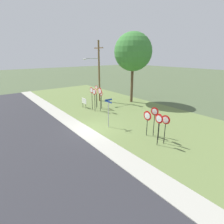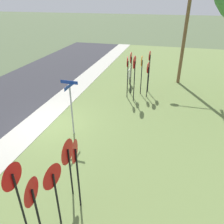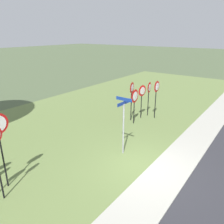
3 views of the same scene
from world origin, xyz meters
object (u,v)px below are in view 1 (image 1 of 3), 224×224
(stop_sign_far_center, at_px, (94,96))
(stop_sign_center_tall, at_px, (96,94))
(stop_sign_near_right, at_px, (92,94))
(yield_sign_far_right, at_px, (159,122))
(utility_pole, at_px, (98,69))
(street_name_post, at_px, (108,111))
(stop_sign_near_left, at_px, (97,92))
(notice_board, at_px, (84,101))
(oak_tree_left, at_px, (133,52))
(yield_sign_center, at_px, (147,118))
(yield_sign_near_right, at_px, (159,121))
(yield_sign_near_left, at_px, (165,123))
(yield_sign_far_left, at_px, (154,115))
(stop_sign_far_right, at_px, (101,96))
(stop_sign_far_left, at_px, (100,94))

(stop_sign_far_center, xyz_separation_m, stop_sign_center_tall, (-0.86, 0.76, -0.07))
(stop_sign_near_right, distance_m, stop_sign_far_center, 0.73)
(yield_sign_far_right, bearing_deg, utility_pole, 164.47)
(street_name_post, xyz_separation_m, utility_pole, (-8.78, 4.69, 2.91))
(stop_sign_near_left, bearing_deg, stop_sign_far_center, -36.97)
(stop_sign_near_right, relative_size, utility_pole, 0.34)
(yield_sign_far_right, bearing_deg, stop_sign_near_right, 175.56)
(notice_board, relative_size, oak_tree_left, 0.13)
(oak_tree_left, bearing_deg, yield_sign_center, -37.05)
(yield_sign_near_right, relative_size, utility_pole, 0.26)
(stop_sign_far_center, height_order, yield_sign_far_right, stop_sign_far_center)
(yield_sign_near_left, height_order, notice_board, yield_sign_near_left)
(stop_sign_center_tall, xyz_separation_m, yield_sign_far_left, (9.61, -0.47, -0.01))
(stop_sign_near_right, relative_size, yield_sign_far_right, 1.13)
(stop_sign_near_right, relative_size, stop_sign_center_tall, 1.09)
(stop_sign_near_left, xyz_separation_m, yield_sign_far_right, (11.40, -1.97, -0.14))
(stop_sign_far_right, relative_size, yield_sign_far_right, 0.93)
(yield_sign_near_left, distance_m, yield_sign_far_right, 0.64)
(yield_sign_near_right, bearing_deg, notice_board, -167.77)
(stop_sign_far_left, bearing_deg, yield_sign_near_right, -0.63)
(oak_tree_left, bearing_deg, yield_sign_near_right, -33.34)
(stop_sign_center_tall, bearing_deg, yield_sign_far_left, -5.42)
(stop_sign_near_left, bearing_deg, oak_tree_left, 85.26)
(stop_sign_near_right, bearing_deg, oak_tree_left, 86.52)
(stop_sign_far_right, relative_size, yield_sign_near_left, 1.00)
(stop_sign_near_right, bearing_deg, stop_sign_near_left, 118.50)
(stop_sign_near_right, height_order, utility_pole, utility_pole)
(utility_pole, height_order, oak_tree_left, oak_tree_left)
(yield_sign_far_right, xyz_separation_m, notice_board, (-12.09, 0.48, -1.03))
(stop_sign_far_right, relative_size, yield_sign_near_right, 1.05)
(notice_board, bearing_deg, yield_sign_far_left, 3.17)
(notice_board, xyz_separation_m, oak_tree_left, (1.52, 6.89, 6.04))
(stop_sign_far_center, bearing_deg, oak_tree_left, 89.16)
(yield_sign_near_left, xyz_separation_m, yield_sign_near_right, (-0.67, 0.16, -0.08))
(yield_sign_center, distance_m, utility_pole, 12.98)
(stop_sign_far_right, bearing_deg, stop_sign_far_center, -66.28)
(stop_sign_near_right, distance_m, yield_sign_far_left, 9.47)
(yield_sign_center, xyz_separation_m, oak_tree_left, (-8.94, 6.74, 5.27))
(yield_sign_center, bearing_deg, yield_sign_near_left, -1.47)
(stop_sign_far_right, distance_m, yield_sign_far_left, 9.22)
(stop_sign_far_left, relative_size, stop_sign_far_center, 1.06)
(stop_sign_far_center, xyz_separation_m, yield_sign_far_right, (10.03, -0.77, -0.07))
(stop_sign_center_tall, height_order, notice_board, stop_sign_center_tall)
(yield_sign_far_left, bearing_deg, yield_sign_far_right, -50.26)
(yield_sign_far_left, distance_m, notice_board, 10.88)
(stop_sign_near_left, relative_size, yield_sign_far_right, 1.13)
(stop_sign_far_right, bearing_deg, street_name_post, -22.63)
(yield_sign_near_left, relative_size, yield_sign_far_right, 0.93)
(yield_sign_center, distance_m, notice_board, 10.48)
(stop_sign_far_center, height_order, stop_sign_center_tall, stop_sign_far_center)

